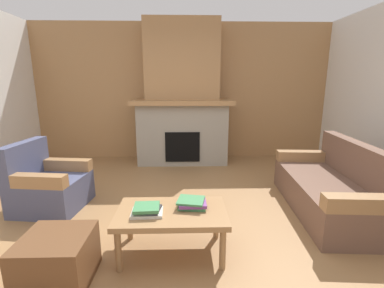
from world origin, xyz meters
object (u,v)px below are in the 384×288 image
at_px(fireplace, 182,103).
at_px(couch, 333,189).
at_px(armchair, 48,186).
at_px(coffee_table, 172,216).
at_px(ottoman, 58,259).

bearing_deg(fireplace, couch, -50.02).
xyz_separation_m(armchair, coffee_table, (1.60, -0.99, 0.08)).
height_order(coffee_table, ottoman, coffee_table).
relative_size(coffee_table, ottoman, 1.92).
height_order(couch, ottoman, couch).
distance_m(couch, ottoman, 3.07).
xyz_separation_m(fireplace, armchair, (-1.69, -2.04, -0.87)).
distance_m(fireplace, ottoman, 3.65).
relative_size(armchair, ottoman, 1.63).
height_order(fireplace, armchair, fireplace).
relative_size(armchair, coffee_table, 0.85).
bearing_deg(ottoman, coffee_table, 21.43).
bearing_deg(ottoman, couch, 22.24).
bearing_deg(fireplace, ottoman, -106.12).
distance_m(armchair, ottoman, 1.52).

